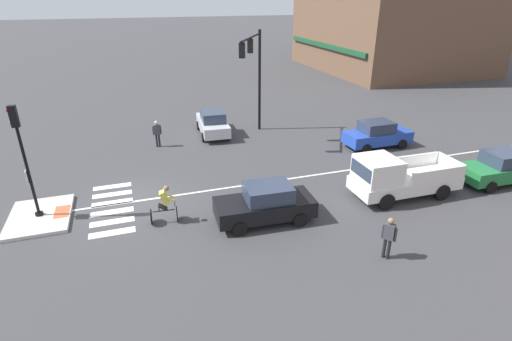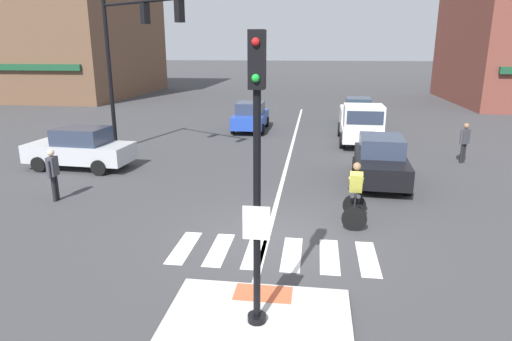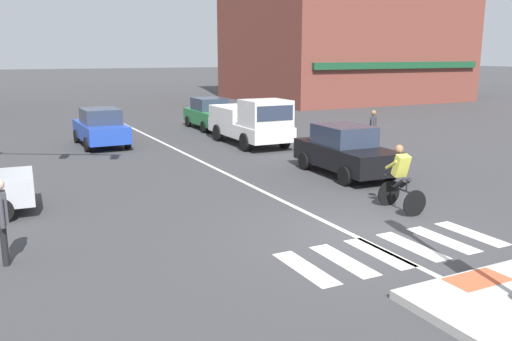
{
  "view_description": "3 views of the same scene",
  "coord_description": "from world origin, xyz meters",
  "px_view_note": "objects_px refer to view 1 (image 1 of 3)",
  "views": [
    {
      "loc": [
        16.68,
        0.37,
        8.81
      ],
      "look_at": [
        1.28,
        5.46,
        1.46
      ],
      "focal_mm": 27.63,
      "sensor_mm": 36.0,
      "label": 1
    },
    {
      "loc": [
        0.88,
        -10.4,
        4.68
      ],
      "look_at": [
        -0.92,
        2.79,
        0.95
      ],
      "focal_mm": 31.01,
      "sensor_mm": 36.0,
      "label": 2
    },
    {
      "loc": [
        -7.2,
        -8.82,
        3.91
      ],
      "look_at": [
        -1.07,
        3.3,
        0.94
      ],
      "focal_mm": 37.34,
      "sensor_mm": 36.0,
      "label": 3
    }
  ],
  "objects_px": {
    "car_black_eastbound_mid": "(265,203)",
    "pedestrian_at_curb_left": "(157,132)",
    "pedestrian_waiting_far_side": "(389,235)",
    "signal_pole": "(23,152)",
    "pickup_truck_white_eastbound_far": "(397,178)",
    "car_silver_cross_left": "(213,123)",
    "cyclist": "(165,204)",
    "car_blue_westbound_distant": "(377,134)",
    "traffic_light_mast": "(255,66)",
    "car_green_eastbound_distant": "(501,168)"
  },
  "relations": [
    {
      "from": "cyclist",
      "to": "pedestrian_waiting_far_side",
      "type": "distance_m",
      "value": 8.82
    },
    {
      "from": "car_green_eastbound_distant",
      "to": "car_silver_cross_left",
      "type": "distance_m",
      "value": 16.87
    },
    {
      "from": "car_black_eastbound_mid",
      "to": "cyclist",
      "type": "height_order",
      "value": "cyclist"
    },
    {
      "from": "signal_pole",
      "to": "car_silver_cross_left",
      "type": "bearing_deg",
      "value": 131.41
    },
    {
      "from": "traffic_light_mast",
      "to": "car_blue_westbound_distant",
      "type": "bearing_deg",
      "value": 57.33
    },
    {
      "from": "traffic_light_mast",
      "to": "pickup_truck_white_eastbound_far",
      "type": "height_order",
      "value": "traffic_light_mast"
    },
    {
      "from": "car_silver_cross_left",
      "to": "pickup_truck_white_eastbound_far",
      "type": "height_order",
      "value": "pickup_truck_white_eastbound_far"
    },
    {
      "from": "pedestrian_at_curb_left",
      "to": "pedestrian_waiting_far_side",
      "type": "bearing_deg",
      "value": 25.33
    },
    {
      "from": "signal_pole",
      "to": "car_green_eastbound_distant",
      "type": "distance_m",
      "value": 21.91
    },
    {
      "from": "cyclist",
      "to": "pedestrian_at_curb_left",
      "type": "distance_m",
      "value": 9.19
    },
    {
      "from": "signal_pole",
      "to": "pickup_truck_white_eastbound_far",
      "type": "bearing_deg",
      "value": 78.79
    },
    {
      "from": "car_silver_cross_left",
      "to": "pickup_truck_white_eastbound_far",
      "type": "bearing_deg",
      "value": 28.38
    },
    {
      "from": "signal_pole",
      "to": "pickup_truck_white_eastbound_far",
      "type": "relative_size",
      "value": 0.93
    },
    {
      "from": "signal_pole",
      "to": "pedestrian_waiting_far_side",
      "type": "bearing_deg",
      "value": 60.49
    },
    {
      "from": "car_silver_cross_left",
      "to": "pedestrian_at_curb_left",
      "type": "height_order",
      "value": "pedestrian_at_curb_left"
    },
    {
      "from": "car_green_eastbound_distant",
      "to": "car_black_eastbound_mid",
      "type": "bearing_deg",
      "value": -91.09
    },
    {
      "from": "traffic_light_mast",
      "to": "car_green_eastbound_distant",
      "type": "distance_m",
      "value": 14.7
    },
    {
      "from": "traffic_light_mast",
      "to": "car_silver_cross_left",
      "type": "height_order",
      "value": "traffic_light_mast"
    },
    {
      "from": "traffic_light_mast",
      "to": "pedestrian_at_curb_left",
      "type": "distance_m",
      "value": 7.29
    },
    {
      "from": "car_silver_cross_left",
      "to": "cyclist",
      "type": "xyz_separation_m",
      "value": [
        10.35,
        -4.33,
        0.06
      ]
    },
    {
      "from": "car_green_eastbound_distant",
      "to": "cyclist",
      "type": "bearing_deg",
      "value": -94.96
    },
    {
      "from": "signal_pole",
      "to": "car_silver_cross_left",
      "type": "relative_size",
      "value": 1.14
    },
    {
      "from": "signal_pole",
      "to": "car_black_eastbound_mid",
      "type": "height_order",
      "value": "signal_pole"
    },
    {
      "from": "signal_pole",
      "to": "car_silver_cross_left",
      "type": "xyz_separation_m",
      "value": [
        -8.33,
        9.44,
        -2.21
      ]
    },
    {
      "from": "car_black_eastbound_mid",
      "to": "car_green_eastbound_distant",
      "type": "distance_m",
      "value": 12.43
    },
    {
      "from": "traffic_light_mast",
      "to": "car_black_eastbound_mid",
      "type": "xyz_separation_m",
      "value": [
        10.29,
        -2.9,
        -3.82
      ]
    },
    {
      "from": "signal_pole",
      "to": "car_green_eastbound_distant",
      "type": "bearing_deg",
      "value": 80.91
    },
    {
      "from": "signal_pole",
      "to": "pedestrian_waiting_far_side",
      "type": "xyz_separation_m",
      "value": [
        7.01,
        12.38,
        -2.04
      ]
    },
    {
      "from": "signal_pole",
      "to": "cyclist",
      "type": "bearing_deg",
      "value": 68.46
    },
    {
      "from": "cyclist",
      "to": "pedestrian_waiting_far_side",
      "type": "xyz_separation_m",
      "value": [
        4.99,
        7.27,
        0.11
      ]
    },
    {
      "from": "pedestrian_waiting_far_side",
      "to": "cyclist",
      "type": "bearing_deg",
      "value": -124.46
    },
    {
      "from": "signal_pole",
      "to": "car_black_eastbound_mid",
      "type": "bearing_deg",
      "value": 70.59
    },
    {
      "from": "signal_pole",
      "to": "cyclist",
      "type": "distance_m",
      "value": 5.9
    },
    {
      "from": "car_blue_westbound_distant",
      "to": "pedestrian_at_curb_left",
      "type": "distance_m",
      "value": 13.59
    },
    {
      "from": "signal_pole",
      "to": "car_blue_westbound_distant",
      "type": "height_order",
      "value": "signal_pole"
    },
    {
      "from": "car_green_eastbound_distant",
      "to": "pedestrian_at_curb_left",
      "type": "height_order",
      "value": "pedestrian_at_curb_left"
    },
    {
      "from": "car_silver_cross_left",
      "to": "cyclist",
      "type": "distance_m",
      "value": 11.22
    },
    {
      "from": "pedestrian_waiting_far_side",
      "to": "car_black_eastbound_mid",
      "type": "bearing_deg",
      "value": -139.2
    },
    {
      "from": "car_silver_cross_left",
      "to": "car_blue_westbound_distant",
      "type": "height_order",
      "value": "same"
    },
    {
      "from": "car_black_eastbound_mid",
      "to": "pedestrian_at_curb_left",
      "type": "bearing_deg",
      "value": -161.73
    },
    {
      "from": "pickup_truck_white_eastbound_far",
      "to": "pedestrian_waiting_far_side",
      "type": "xyz_separation_m",
      "value": [
        3.91,
        -3.23,
        0.0
      ]
    },
    {
      "from": "car_black_eastbound_mid",
      "to": "pedestrian_at_curb_left",
      "type": "height_order",
      "value": "pedestrian_at_curb_left"
    },
    {
      "from": "car_green_eastbound_distant",
      "to": "pickup_truck_white_eastbound_far",
      "type": "distance_m",
      "value": 5.92
    },
    {
      "from": "traffic_light_mast",
      "to": "pickup_truck_white_eastbound_far",
      "type": "distance_m",
      "value": 11.4
    },
    {
      "from": "pedestrian_at_curb_left",
      "to": "pedestrian_waiting_far_side",
      "type": "height_order",
      "value": "same"
    },
    {
      "from": "cyclist",
      "to": "car_black_eastbound_mid",
      "type": "bearing_deg",
      "value": 73.41
    },
    {
      "from": "cyclist",
      "to": "pickup_truck_white_eastbound_far",
      "type": "bearing_deg",
      "value": 84.15
    },
    {
      "from": "car_green_eastbound_distant",
      "to": "car_blue_westbound_distant",
      "type": "relative_size",
      "value": 1.01
    },
    {
      "from": "car_blue_westbound_distant",
      "to": "pedestrian_at_curb_left",
      "type": "xyz_separation_m",
      "value": [
        -4.29,
        -12.89,
        0.17
      ]
    },
    {
      "from": "car_green_eastbound_distant",
      "to": "cyclist",
      "type": "distance_m",
      "value": 16.48
    }
  ]
}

